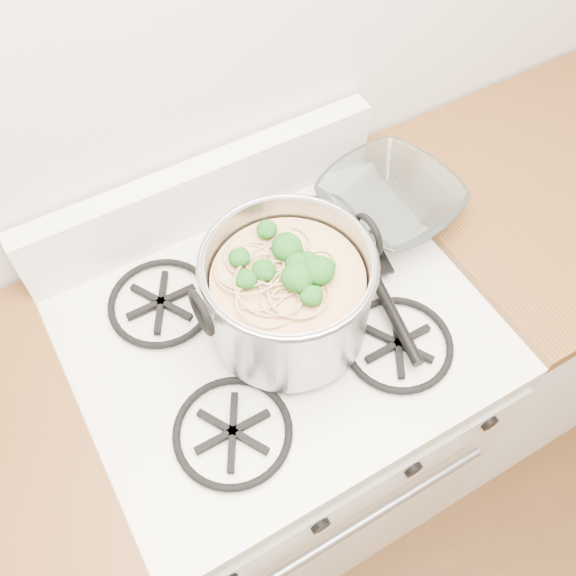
# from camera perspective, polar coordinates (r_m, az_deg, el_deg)

# --- Properties ---
(gas_range) EXTENTS (0.76, 0.66, 0.92)m
(gas_range) POSITION_cam_1_polar(r_m,az_deg,el_deg) (1.63, -0.67, -11.88)
(gas_range) COLOR white
(gas_range) RESTS_ON ground
(counter_left) EXTENTS (0.25, 0.65, 0.92)m
(counter_left) POSITION_cam_1_polar(r_m,az_deg,el_deg) (1.59, -17.75, -19.31)
(counter_left) COLOR silver
(counter_left) RESTS_ON ground
(counter_right) EXTENTS (1.00, 0.65, 0.92)m
(counter_right) POSITION_cam_1_polar(r_m,az_deg,el_deg) (1.97, 22.20, 1.28)
(counter_right) COLOR silver
(counter_right) RESTS_ON ground
(stock_pot) EXTENTS (0.33, 0.30, 0.20)m
(stock_pot) POSITION_cam_1_polar(r_m,az_deg,el_deg) (1.11, 0.00, -0.62)
(stock_pot) COLOR gray
(stock_pot) RESTS_ON gas_range
(spatula) EXTENTS (0.34, 0.36, 0.02)m
(spatula) POSITION_cam_1_polar(r_m,az_deg,el_deg) (1.27, 6.63, 2.98)
(spatula) COLOR black
(spatula) RESTS_ON gas_range
(glass_bowl) EXTENTS (0.13, 0.13, 0.03)m
(glass_bowl) POSITION_cam_1_polar(r_m,az_deg,el_deg) (1.35, 8.93, 7.13)
(glass_bowl) COLOR white
(glass_bowl) RESTS_ON gas_range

